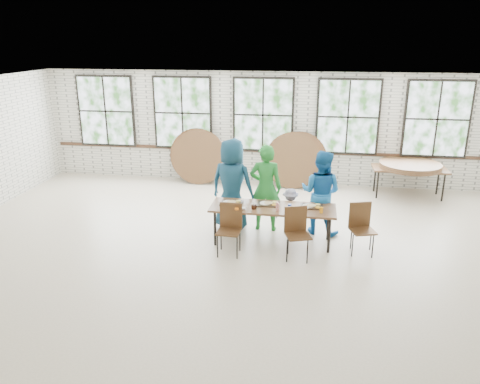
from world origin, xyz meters
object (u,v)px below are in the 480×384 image
object	(u,v)px
chair_near_left	(230,224)
storage_table	(410,170)
dining_table	(273,209)
chair_near_right	(297,228)

from	to	relation	value
chair_near_left	storage_table	xyz separation A→B (m)	(3.88, 3.87, 0.13)
dining_table	chair_near_left	bearing A→B (deg)	-142.89
storage_table	chair_near_right	bearing A→B (deg)	-125.19
chair_near_right	storage_table	xyz separation A→B (m)	(2.65, 3.86, 0.13)
chair_near_right	storage_table	size ratio (longest dim) A/B	0.53
chair_near_right	storage_table	world-z (taller)	chair_near_right
chair_near_left	storage_table	world-z (taller)	chair_near_left
dining_table	storage_table	xyz separation A→B (m)	(3.13, 3.31, -0.00)
chair_near_right	storage_table	bearing A→B (deg)	36.59
dining_table	storage_table	world-z (taller)	same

